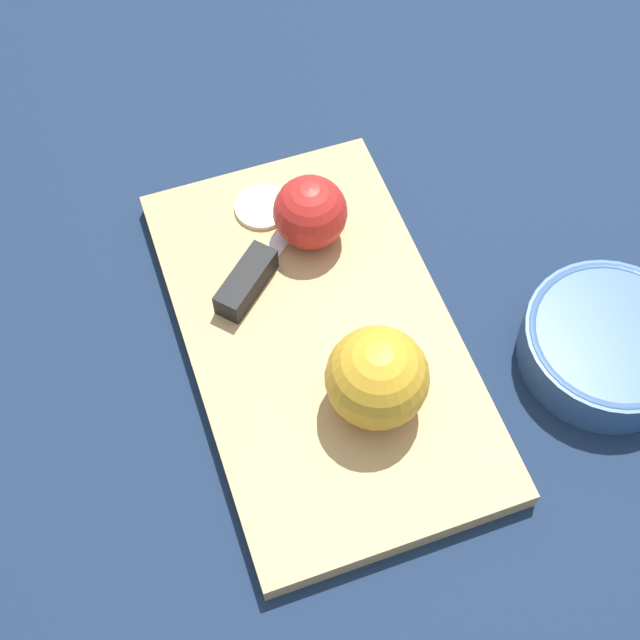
% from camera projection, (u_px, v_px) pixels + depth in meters
% --- Properties ---
extents(ground_plane, '(4.00, 4.00, 0.00)m').
position_uv_depth(ground_plane, '(320.00, 344.00, 0.77)').
color(ground_plane, '#14233D').
extents(cutting_board, '(0.42, 0.28, 0.02)m').
position_uv_depth(cutting_board, '(320.00, 338.00, 0.76)').
color(cutting_board, tan).
rests_on(cutting_board, ground_plane).
extents(apple_half_left, '(0.08, 0.08, 0.08)m').
position_uv_depth(apple_half_left, '(377.00, 378.00, 0.69)').
color(apple_half_left, gold).
rests_on(apple_half_left, cutting_board).
extents(apple_half_right, '(0.07, 0.07, 0.07)m').
position_uv_depth(apple_half_right, '(311.00, 212.00, 0.78)').
color(apple_half_right, red).
rests_on(apple_half_right, cutting_board).
extents(knife, '(0.14, 0.11, 0.02)m').
position_uv_depth(knife, '(251.00, 276.00, 0.77)').
color(knife, silver).
rests_on(knife, cutting_board).
extents(apple_slice, '(0.05, 0.05, 0.00)m').
position_uv_depth(apple_slice, '(262.00, 207.00, 0.82)').
color(apple_slice, beige).
rests_on(apple_slice, cutting_board).
extents(bowl, '(0.15, 0.15, 0.04)m').
position_uv_depth(bowl, '(609.00, 343.00, 0.75)').
color(bowl, '#33517F').
rests_on(bowl, ground_plane).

